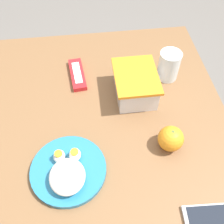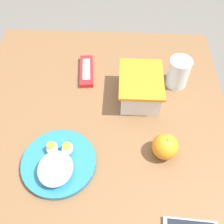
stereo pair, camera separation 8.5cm
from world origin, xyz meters
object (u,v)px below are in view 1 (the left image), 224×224
(orange_fruit, at_px, (171,139))
(candy_bar, at_px, (77,74))
(drinking_glass, at_px, (169,65))
(cell_phone, at_px, (210,217))
(food_container, at_px, (135,85))
(rice_plate, at_px, (68,171))

(orange_fruit, relative_size, candy_bar, 0.48)
(orange_fruit, bearing_deg, drinking_glass, 167.15)
(orange_fruit, distance_m, cell_phone, 0.23)
(food_container, height_order, candy_bar, food_container)
(candy_bar, bearing_deg, rice_plate, -6.00)
(food_container, height_order, cell_phone, food_container)
(food_container, xyz_separation_m, drinking_glass, (-0.07, 0.14, 0.01))
(orange_fruit, height_order, cell_phone, orange_fruit)
(drinking_glass, bearing_deg, rice_plate, -46.83)
(rice_plate, xyz_separation_m, drinking_glass, (-0.35, 0.38, 0.03))
(rice_plate, distance_m, drinking_glass, 0.52)
(rice_plate, bearing_deg, drinking_glass, 133.17)
(orange_fruit, height_order, rice_plate, orange_fruit)
(rice_plate, height_order, cell_phone, rice_plate)
(food_container, relative_size, orange_fruit, 2.38)
(candy_bar, height_order, cell_phone, candy_bar)
(drinking_glass, bearing_deg, orange_fruit, -12.85)
(rice_plate, bearing_deg, orange_fruit, 100.80)
(food_container, bearing_deg, orange_fruit, 17.21)
(rice_plate, bearing_deg, food_container, 139.59)
(food_container, xyz_separation_m, cell_phone, (0.45, 0.12, -0.04))
(food_container, relative_size, cell_phone, 1.31)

